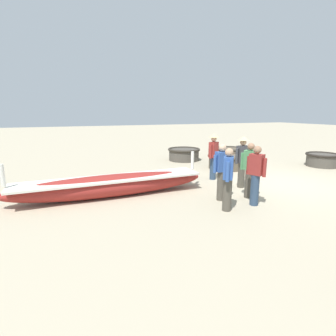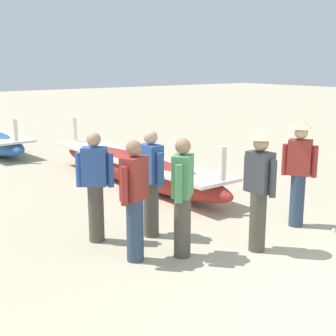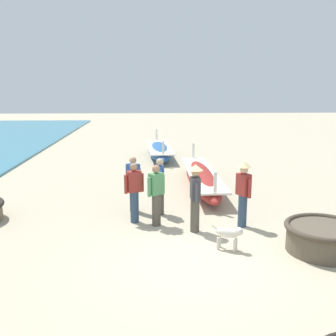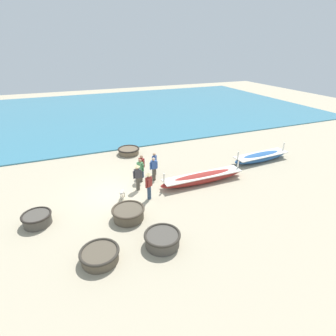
{
  "view_description": "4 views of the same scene",
  "coord_description": "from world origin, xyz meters",
  "px_view_note": "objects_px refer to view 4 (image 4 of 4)",
  "views": [
    {
      "loc": [
        -6.59,
        6.81,
        2.42
      ],
      "look_at": [
        0.28,
        4.01,
        0.81
      ],
      "focal_mm": 28.0,
      "sensor_mm": 36.0,
      "label": 1
    },
    {
      "loc": [
        -4.44,
        -2.5,
        2.49
      ],
      "look_at": [
        -0.1,
        3.22,
        0.87
      ],
      "focal_mm": 50.0,
      "sensor_mm": 36.0,
      "label": 2
    },
    {
      "loc": [
        -0.88,
        -7.49,
        3.54
      ],
      "look_at": [
        -0.44,
        3.9,
        1.07
      ],
      "focal_mm": 42.0,
      "sensor_mm": 36.0,
      "label": 3
    },
    {
      "loc": [
        13.57,
        -2.03,
        8.0
      ],
      "look_at": [
        -0.27,
        3.63,
        0.9
      ],
      "focal_mm": 28.0,
      "sensor_mm": 36.0,
      "label": 4
    }
  ],
  "objects_px": {
    "fisherman_standing_right": "(137,176)",
    "coracle_upturned": "(100,255)",
    "fisherman_with_hat": "(154,168)",
    "dog": "(122,193)",
    "fisherman_crouching": "(154,163)",
    "fisherman_by_coracle": "(142,166)",
    "coracle_tilted": "(128,213)",
    "coracle_beside_post": "(162,239)",
    "long_boat_green_hull": "(203,178)",
    "fisherman_standing_left": "(149,184)",
    "coracle_center": "(37,219)",
    "coracle_front_right": "(129,151)",
    "long_boat_red_hull": "(261,157)",
    "fisherman_hauling": "(140,170)"
  },
  "relations": [
    {
      "from": "fisherman_standing_right",
      "to": "coracle_upturned",
      "type": "bearing_deg",
      "value": -31.59
    },
    {
      "from": "fisherman_standing_right",
      "to": "fisherman_with_hat",
      "type": "distance_m",
      "value": 1.55
    },
    {
      "from": "dog",
      "to": "fisherman_crouching",
      "type": "bearing_deg",
      "value": 128.55
    },
    {
      "from": "dog",
      "to": "fisherman_standing_right",
      "type": "bearing_deg",
      "value": 119.23
    },
    {
      "from": "fisherman_by_coracle",
      "to": "fisherman_with_hat",
      "type": "relative_size",
      "value": 1.0
    },
    {
      "from": "coracle_tilted",
      "to": "coracle_upturned",
      "type": "relative_size",
      "value": 1.03
    },
    {
      "from": "coracle_beside_post",
      "to": "fisherman_standing_right",
      "type": "xyz_separation_m",
      "value": [
        -5.07,
        0.38,
        0.63
      ]
    },
    {
      "from": "fisherman_crouching",
      "to": "coracle_upturned",
      "type": "bearing_deg",
      "value": -35.63
    },
    {
      "from": "long_boat_green_hull",
      "to": "fisherman_by_coracle",
      "type": "bearing_deg",
      "value": -122.93
    },
    {
      "from": "coracle_tilted",
      "to": "coracle_beside_post",
      "type": "xyz_separation_m",
      "value": [
        2.45,
        0.89,
        0.0
      ]
    },
    {
      "from": "fisherman_with_hat",
      "to": "dog",
      "type": "height_order",
      "value": "fisherman_with_hat"
    },
    {
      "from": "fisherman_standing_left",
      "to": "coracle_upturned",
      "type": "bearing_deg",
      "value": -41.95
    },
    {
      "from": "coracle_center",
      "to": "fisherman_with_hat",
      "type": "height_order",
      "value": "fisherman_with_hat"
    },
    {
      "from": "coracle_tilted",
      "to": "fisherman_by_coracle",
      "type": "relative_size",
      "value": 1.06
    },
    {
      "from": "fisherman_with_hat",
      "to": "coracle_front_right",
      "type": "bearing_deg",
      "value": -175.48
    },
    {
      "from": "long_boat_red_hull",
      "to": "coracle_upturned",
      "type": "bearing_deg",
      "value": -66.25
    },
    {
      "from": "long_boat_green_hull",
      "to": "coracle_front_right",
      "type": "bearing_deg",
      "value": -154.07
    },
    {
      "from": "coracle_beside_post",
      "to": "dog",
      "type": "height_order",
      "value": "coracle_beside_post"
    },
    {
      "from": "coracle_front_right",
      "to": "long_boat_green_hull",
      "type": "relative_size",
      "value": 0.3
    },
    {
      "from": "long_boat_red_hull",
      "to": "fisherman_standing_right",
      "type": "relative_size",
      "value": 2.91
    },
    {
      "from": "coracle_front_right",
      "to": "fisherman_standing_right",
      "type": "distance_m",
      "value": 5.9
    },
    {
      "from": "fisherman_with_hat",
      "to": "fisherman_standing_right",
      "type": "bearing_deg",
      "value": -58.0
    },
    {
      "from": "long_boat_red_hull",
      "to": "fisherman_by_coracle",
      "type": "xyz_separation_m",
      "value": [
        -0.81,
        -9.06,
        0.51
      ]
    },
    {
      "from": "coracle_front_right",
      "to": "fisherman_crouching",
      "type": "xyz_separation_m",
      "value": [
        4.23,
        0.7,
        0.57
      ]
    },
    {
      "from": "coracle_beside_post",
      "to": "dog",
      "type": "bearing_deg",
      "value": -170.62
    },
    {
      "from": "coracle_beside_post",
      "to": "fisherman_standing_left",
      "type": "xyz_separation_m",
      "value": [
        -3.84,
        0.68,
        0.63
      ]
    },
    {
      "from": "coracle_front_right",
      "to": "dog",
      "type": "height_order",
      "value": "dog"
    },
    {
      "from": "fisherman_standing_left",
      "to": "coracle_front_right",
      "type": "bearing_deg",
      "value": 174.98
    },
    {
      "from": "fisherman_standing_right",
      "to": "fisherman_hauling",
      "type": "xyz_separation_m",
      "value": [
        -0.93,
        0.46,
        -0.12
      ]
    },
    {
      "from": "long_boat_red_hull",
      "to": "fisherman_standing_left",
      "type": "distance_m",
      "value": 9.69
    },
    {
      "from": "long_boat_red_hull",
      "to": "fisherman_standing_right",
      "type": "xyz_separation_m",
      "value": [
        0.68,
        -9.78,
        0.63
      ]
    },
    {
      "from": "fisherman_crouching",
      "to": "fisherman_with_hat",
      "type": "bearing_deg",
      "value": -22.67
    },
    {
      "from": "coracle_front_right",
      "to": "fisherman_with_hat",
      "type": "bearing_deg",
      "value": 4.52
    },
    {
      "from": "coracle_front_right",
      "to": "long_boat_red_hull",
      "type": "bearing_deg",
      "value": 60.06
    },
    {
      "from": "fisherman_standing_right",
      "to": "fisherman_standing_left",
      "type": "bearing_deg",
      "value": 13.92
    },
    {
      "from": "coracle_upturned",
      "to": "fisherman_by_coracle",
      "type": "xyz_separation_m",
      "value": [
        -6.46,
        3.77,
        0.55
      ]
    },
    {
      "from": "fisherman_with_hat",
      "to": "coracle_tilted",
      "type": "bearing_deg",
      "value": -36.82
    },
    {
      "from": "fisherman_by_coracle",
      "to": "fisherman_standing_left",
      "type": "bearing_deg",
      "value": -8.69
    },
    {
      "from": "coracle_front_right",
      "to": "coracle_upturned",
      "type": "distance_m",
      "value": 11.46
    },
    {
      "from": "long_boat_red_hull",
      "to": "fisherman_hauling",
      "type": "height_order",
      "value": "fisherman_hauling"
    },
    {
      "from": "coracle_upturned",
      "to": "dog",
      "type": "distance_m",
      "value": 4.75
    },
    {
      "from": "coracle_front_right",
      "to": "long_boat_green_hull",
      "type": "distance_m",
      "value": 7.19
    },
    {
      "from": "fisherman_by_coracle",
      "to": "dog",
      "type": "xyz_separation_m",
      "value": [
        2.11,
        -1.83,
        -0.46
      ]
    },
    {
      "from": "long_boat_red_hull",
      "to": "fisherman_with_hat",
      "type": "distance_m",
      "value": 8.49
    },
    {
      "from": "fisherman_crouching",
      "to": "fisherman_hauling",
      "type": "bearing_deg",
      "value": -61.63
    },
    {
      "from": "coracle_center",
      "to": "fisherman_standing_left",
      "type": "distance_m",
      "value": 5.84
    },
    {
      "from": "fisherman_standing_right",
      "to": "fisherman_with_hat",
      "type": "bearing_deg",
      "value": 122.0
    },
    {
      "from": "long_boat_red_hull",
      "to": "fisherman_standing_right",
      "type": "distance_m",
      "value": 9.83
    },
    {
      "from": "fisherman_by_coracle",
      "to": "fisherman_standing_left",
      "type": "height_order",
      "value": "fisherman_standing_left"
    },
    {
      "from": "coracle_tilted",
      "to": "long_boat_green_hull",
      "type": "distance_m",
      "value": 5.67
    }
  ]
}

